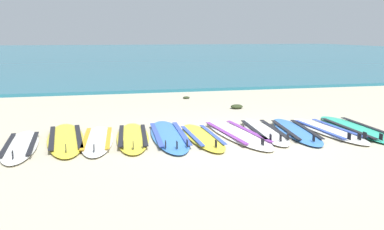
{
  "coord_description": "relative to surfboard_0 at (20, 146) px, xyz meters",
  "views": [
    {
      "loc": [
        -2.24,
        -6.53,
        1.82
      ],
      "look_at": [
        -0.48,
        1.19,
        0.25
      ],
      "focal_mm": 38.0,
      "sensor_mm": 36.0,
      "label": 1
    }
  ],
  "objects": [
    {
      "name": "surfboard_8",
      "position": [
        4.88,
        -0.05,
        -0.0
      ],
      "size": [
        0.86,
        2.31,
        0.18
      ],
      "color": "#3875CC",
      "rests_on": "ground"
    },
    {
      "name": "surfboard_1",
      "position": [
        0.69,
        0.31,
        -0.0
      ],
      "size": [
        0.82,
        2.52,
        0.18
      ],
      "color": "yellow",
      "rests_on": "ground"
    },
    {
      "name": "surfboard_4",
      "position": [
        2.49,
        0.14,
        0.0
      ],
      "size": [
        0.72,
        2.53,
        0.18
      ],
      "color": "#3875CC",
      "rests_on": "ground"
    },
    {
      "name": "surfboard_0",
      "position": [
        0.0,
        0.0,
        0.0
      ],
      "size": [
        0.66,
        2.18,
        0.18
      ],
      "color": "white",
      "rests_on": "ground"
    },
    {
      "name": "surfboard_7",
      "position": [
        4.3,
        0.09,
        0.0
      ],
      "size": [
        0.74,
        2.28,
        0.18
      ],
      "color": "white",
      "rests_on": "ground"
    },
    {
      "name": "surfboard_6",
      "position": [
        3.73,
        0.02,
        -0.0
      ],
      "size": [
        0.9,
        2.57,
        0.18
      ],
      "color": "white",
      "rests_on": "ground"
    },
    {
      "name": "surfboard_5",
      "position": [
        3.05,
        -0.09,
        0.0
      ],
      "size": [
        0.57,
        2.1,
        0.18
      ],
      "color": "yellow",
      "rests_on": "ground"
    },
    {
      "name": "surfboard_3",
      "position": [
        1.84,
        0.17,
        0.0
      ],
      "size": [
        0.72,
        2.29,
        0.18
      ],
      "color": "yellow",
      "rests_on": "ground"
    },
    {
      "name": "ground_plane",
      "position": [
        3.55,
        -0.35,
        -0.04
      ],
      "size": [
        80.0,
        80.0,
        0.0
      ],
      "primitive_type": "plane",
      "color": "#B7AD93"
    },
    {
      "name": "seaweed_clump_near_shoreline",
      "position": [
        4.63,
        2.61,
        0.02
      ],
      "size": [
        0.31,
        0.25,
        0.11
      ],
      "primitive_type": "ellipsoid",
      "color": "#2D381E",
      "rests_on": "ground"
    },
    {
      "name": "surfboard_9",
      "position": [
        5.5,
        -0.12,
        0.0
      ],
      "size": [
        0.71,
        2.32,
        0.18
      ],
      "color": "silver",
      "rests_on": "ground"
    },
    {
      "name": "sea",
      "position": [
        3.55,
        35.86,
        0.01
      ],
      "size": [
        80.0,
        60.0,
        0.1
      ],
      "primitive_type": "cube",
      "color": "#23667A",
      "rests_on": "ground"
    },
    {
      "name": "surfboard_2",
      "position": [
        1.23,
        0.11,
        0.0
      ],
      "size": [
        0.65,
        2.17,
        0.18
      ],
      "color": "white",
      "rests_on": "ground"
    },
    {
      "name": "surfboard_10",
      "position": [
        6.11,
        -0.18,
        0.0
      ],
      "size": [
        0.7,
        2.55,
        0.18
      ],
      "color": "#2DB793",
      "rests_on": "ground"
    },
    {
      "name": "seaweed_clump_mid_sand",
      "position": [
        3.73,
        4.47,
        -0.0
      ],
      "size": [
        0.2,
        0.16,
        0.07
      ],
      "primitive_type": "ellipsoid",
      "color": "#2D381E",
      "rests_on": "ground"
    }
  ]
}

